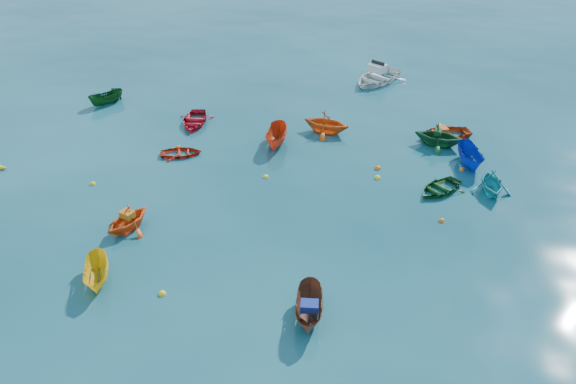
# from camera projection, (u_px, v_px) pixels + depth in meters

# --- Properties ---
(ground) EXTENTS (160.00, 160.00, 0.00)m
(ground) POSITION_uv_depth(u_px,v_px,m) (272.00, 257.00, 25.71)
(ground) COLOR #0A3748
(ground) RESTS_ON ground
(sampan_brown_mid) EXTENTS (1.30, 3.01, 1.14)m
(sampan_brown_mid) POSITION_uv_depth(u_px,v_px,m) (309.00, 317.00, 22.47)
(sampan_brown_mid) COLOR brown
(sampan_brown_mid) RESTS_ON ground
(dinghy_orange_w) EXTENTS (3.07, 3.25, 1.36)m
(dinghy_orange_w) POSITION_uv_depth(u_px,v_px,m) (129.00, 229.00, 27.56)
(dinghy_orange_w) COLOR #EF5316
(dinghy_orange_w) RESTS_ON ground
(sampan_yellow_mid) EXTENTS (1.95, 2.89, 1.05)m
(sampan_yellow_mid) POSITION_uv_depth(u_px,v_px,m) (99.00, 281.00, 24.30)
(sampan_yellow_mid) COLOR yellow
(sampan_yellow_mid) RESTS_ON ground
(dinghy_green_e) EXTENTS (3.43, 3.46, 0.59)m
(dinghy_green_e) POSITION_uv_depth(u_px,v_px,m) (439.00, 191.00, 30.50)
(dinghy_green_e) COLOR #104718
(dinghy_green_e) RESTS_ON ground
(dinghy_cyan_se) EXTENTS (2.39, 2.72, 1.35)m
(dinghy_cyan_se) POSITION_uv_depth(u_px,v_px,m) (490.00, 192.00, 30.46)
(dinghy_cyan_se) COLOR teal
(dinghy_cyan_se) RESTS_ON ground
(dinghy_red_nw) EXTENTS (2.83, 2.32, 0.51)m
(dinghy_red_nw) POSITION_uv_depth(u_px,v_px,m) (182.00, 155.00, 34.00)
(dinghy_red_nw) COLOR #B4230F
(dinghy_red_nw) RESTS_ON ground
(sampan_orange_n) EXTENTS (1.21, 3.18, 1.23)m
(sampan_orange_n) POSITION_uv_depth(u_px,v_px,m) (277.00, 144.00, 35.18)
(sampan_orange_n) COLOR red
(sampan_orange_n) RESTS_ON ground
(dinghy_green_n) EXTENTS (3.48, 3.17, 1.57)m
(dinghy_green_n) POSITION_uv_depth(u_px,v_px,m) (438.00, 146.00, 35.04)
(dinghy_green_n) COLOR #124F28
(dinghy_green_n) RESTS_ON ground
(dinghy_red_ne) EXTENTS (4.08, 3.47, 0.72)m
(dinghy_red_ne) POSITION_uv_depth(u_px,v_px,m) (443.00, 137.00, 36.06)
(dinghy_red_ne) COLOR #B0350E
(dinghy_red_ne) RESTS_ON ground
(sampan_blue_far) EXTENTS (1.59, 3.23, 1.20)m
(sampan_blue_far) POSITION_uv_depth(u_px,v_px,m) (469.00, 165.00, 32.99)
(sampan_blue_far) COLOR #0D28A6
(sampan_blue_far) RESTS_ON ground
(dinghy_red_far) EXTENTS (2.73, 3.55, 0.68)m
(dinghy_red_far) POSITION_uv_depth(u_px,v_px,m) (195.00, 124.00, 37.74)
(dinghy_red_far) COLOR red
(dinghy_red_far) RESTS_ON ground
(dinghy_orange_far) EXTENTS (3.58, 3.28, 1.59)m
(dinghy_orange_far) POSITION_uv_depth(u_px,v_px,m) (326.00, 132.00, 36.61)
(dinghy_orange_far) COLOR #DC5A14
(dinghy_orange_far) RESTS_ON ground
(sampan_green_far) EXTENTS (2.43, 2.72, 1.03)m
(sampan_green_far) POSITION_uv_depth(u_px,v_px,m) (108.00, 104.00, 40.57)
(sampan_green_far) COLOR #0F4417
(sampan_green_far) RESTS_ON ground
(motorboat_white) EXTENTS (5.57, 5.92, 1.60)m
(motorboat_white) POSITION_uv_depth(u_px,v_px,m) (376.00, 82.00, 44.23)
(motorboat_white) COLOR white
(motorboat_white) RESTS_ON ground
(tarp_blue_a) EXTENTS (0.73, 0.58, 0.34)m
(tarp_blue_a) POSITION_uv_depth(u_px,v_px,m) (310.00, 306.00, 21.95)
(tarp_blue_a) COLOR navy
(tarp_blue_a) RESTS_ON sampan_brown_mid
(tarp_orange_a) EXTENTS (0.79, 0.71, 0.31)m
(tarp_orange_a) POSITION_uv_depth(u_px,v_px,m) (127.00, 214.00, 27.16)
(tarp_orange_a) COLOR orange
(tarp_orange_a) RESTS_ON dinghy_orange_w
(tarp_green_b) EXTENTS (0.54, 0.64, 0.27)m
(tarp_green_b) POSITION_uv_depth(u_px,v_px,m) (438.00, 132.00, 34.58)
(tarp_green_b) COLOR #104019
(tarp_green_b) RESTS_ON dinghy_green_n
(tarp_orange_b) EXTENTS (0.71, 0.81, 0.33)m
(tarp_orange_b) POSITION_uv_depth(u_px,v_px,m) (443.00, 130.00, 35.77)
(tarp_orange_b) COLOR #CD5415
(tarp_orange_b) RESTS_ON dinghy_red_ne
(buoy_or_a) EXTENTS (0.32, 0.32, 0.32)m
(buoy_or_a) POSITION_uv_depth(u_px,v_px,m) (117.00, 235.00, 27.15)
(buoy_or_a) COLOR #FF620D
(buoy_or_a) RESTS_ON ground
(buoy_ye_a) EXTENTS (0.33, 0.33, 0.33)m
(buoy_ye_a) POSITION_uv_depth(u_px,v_px,m) (162.00, 294.00, 23.60)
(buoy_ye_a) COLOR yellow
(buoy_ye_a) RESTS_ON ground
(buoy_or_b) EXTENTS (0.31, 0.31, 0.31)m
(buoy_or_b) POSITION_uv_depth(u_px,v_px,m) (442.00, 221.00, 28.11)
(buoy_or_b) COLOR orange
(buoy_or_b) RESTS_ON ground
(buoy_ye_b) EXTENTS (0.31, 0.31, 0.31)m
(buoy_ye_b) POSITION_uv_depth(u_px,v_px,m) (93.00, 184.00, 31.12)
(buoy_ye_b) COLOR yellow
(buoy_ye_b) RESTS_ON ground
(buoy_or_c) EXTENTS (0.34, 0.34, 0.34)m
(buoy_or_c) POSITION_uv_depth(u_px,v_px,m) (178.00, 148.00, 34.78)
(buoy_or_c) COLOR #DC570C
(buoy_or_c) RESTS_ON ground
(buoy_ye_c) EXTENTS (0.36, 0.36, 0.36)m
(buoy_ye_c) POSITION_uv_depth(u_px,v_px,m) (377.00, 178.00, 31.67)
(buoy_ye_c) COLOR yellow
(buoy_ye_c) RESTS_ON ground
(buoy_or_d) EXTENTS (0.31, 0.31, 0.31)m
(buoy_or_d) POSITION_uv_depth(u_px,v_px,m) (462.00, 170.00, 32.49)
(buoy_or_d) COLOR orange
(buoy_or_d) RESTS_ON ground
(buoy_ye_d) EXTENTS (0.32, 0.32, 0.32)m
(buoy_ye_d) POSITION_uv_depth(u_px,v_px,m) (266.00, 177.00, 31.77)
(buoy_ye_d) COLOR yellow
(buoy_ye_d) RESTS_ON ground
(buoy_or_e) EXTENTS (0.38, 0.38, 0.38)m
(buoy_or_e) POSITION_uv_depth(u_px,v_px,m) (378.00, 169.00, 32.58)
(buoy_or_e) COLOR orange
(buoy_or_e) RESTS_ON ground
(buoy_ye_e) EXTENTS (0.37, 0.37, 0.37)m
(buoy_ye_e) POSITION_uv_depth(u_px,v_px,m) (439.00, 126.00, 37.40)
(buoy_ye_e) COLOR yellow
(buoy_ye_e) RESTS_ON ground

